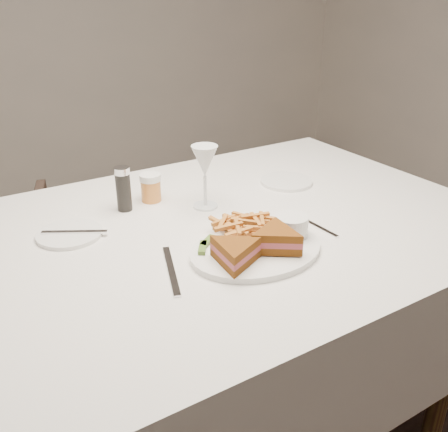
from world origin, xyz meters
name	(u,v)px	position (x,y,z in m)	size (l,w,h in m)	color
table	(215,343)	(0.10, 0.06, 0.38)	(1.48, 0.99, 0.75)	silver
chair_far	(109,244)	(0.06, 0.94, 0.29)	(0.57, 0.53, 0.59)	#46332B
table_setting	(232,222)	(0.11, -0.01, 0.79)	(0.83, 0.57, 0.18)	white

